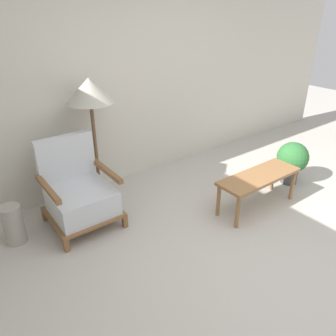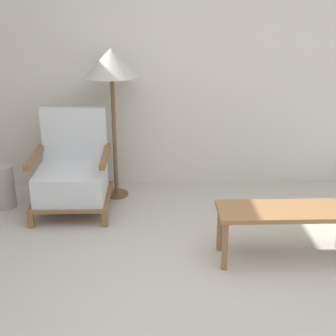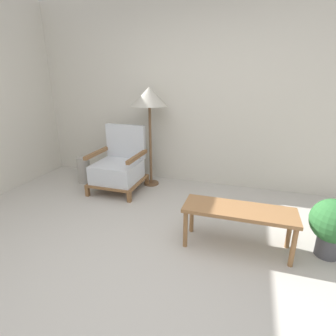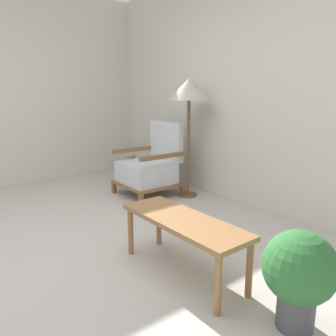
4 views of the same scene
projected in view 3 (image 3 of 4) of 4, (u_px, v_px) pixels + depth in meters
The scene contains 7 objects.
ground_plane at pixel (147, 285), 2.11m from camera, with size 14.00×14.00×0.00m, color #B7B2A8.
wall_back at pixel (205, 94), 3.76m from camera, with size 8.00×0.06×2.70m.
armchair at pixel (119, 167), 3.80m from camera, with size 0.69×0.68×0.92m.
floor_lamp at pixel (149, 99), 3.68m from camera, with size 0.52×0.52×1.46m.
coffee_table at pixel (239, 214), 2.46m from camera, with size 1.04×0.36×0.42m.
vase at pixel (84, 170), 4.12m from camera, with size 0.20×0.20×0.41m, color #9E998E.
potted_plant at pixel (333, 224), 2.35m from camera, with size 0.40×0.40×0.57m.
Camera 3 is at (0.66, -1.55, 1.58)m, focal length 28.00 mm.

